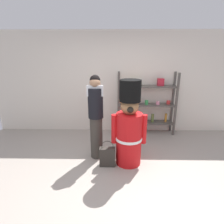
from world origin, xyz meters
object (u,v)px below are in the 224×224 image
(person_shopper, at_px, (96,116))
(shopping_bag, at_px, (107,156))
(merchandise_shelf, at_px, (146,103))
(teddy_bear_guard, at_px, (129,128))

(person_shopper, xyz_separation_m, shopping_bag, (0.23, -0.33, -0.70))
(merchandise_shelf, relative_size, teddy_bear_guard, 1.00)
(merchandise_shelf, distance_m, shopping_bag, 1.94)
(teddy_bear_guard, relative_size, shopping_bag, 3.13)
(merchandise_shelf, relative_size, shopping_bag, 3.12)
(person_shopper, height_order, shopping_bag, person_shopper)
(merchandise_shelf, xyz_separation_m, shopping_bag, (-0.95, -1.57, -0.62))
(merchandise_shelf, bearing_deg, shopping_bag, -121.03)
(teddy_bear_guard, xyz_separation_m, person_shopper, (-0.63, 0.22, 0.16))
(teddy_bear_guard, relative_size, person_shopper, 0.97)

